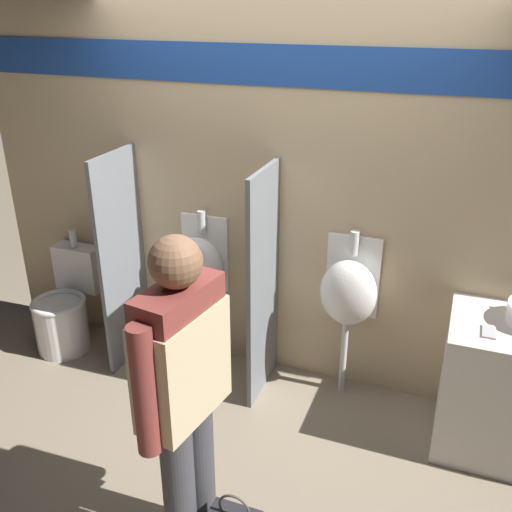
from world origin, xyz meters
TOP-DOWN VIEW (x-y plane):
  - ground_plane at (0.00, 0.00)m, footprint 16.00×16.00m
  - display_wall at (0.00, 0.60)m, footprint 4.45×0.07m
  - cell_phone at (1.36, 0.14)m, footprint 0.07×0.14m
  - divider_near_counter at (-1.06, 0.30)m, footprint 0.03×0.53m
  - divider_mid at (-0.00, 0.30)m, footprint 0.03×0.53m
  - urinal_near_counter at (-0.53, 0.45)m, footprint 0.37×0.25m
  - urinal_far at (0.53, 0.45)m, footprint 0.37×0.25m
  - toilet at (-1.60, 0.26)m, footprint 0.41×0.57m
  - person_in_vest at (0.12, -1.02)m, footprint 0.27×0.57m

SIDE VIEW (x-z plane):
  - ground_plane at x=0.00m, z-range 0.00..0.00m
  - toilet at x=-1.60m, z-range -0.15..0.75m
  - urinal_near_counter at x=-0.53m, z-range 0.18..1.34m
  - urinal_far at x=0.53m, z-range 0.18..1.34m
  - divider_near_counter at x=-1.06m, z-range 0.00..1.57m
  - divider_mid at x=0.00m, z-range 0.00..1.57m
  - cell_phone at x=1.36m, z-range 0.83..0.84m
  - person_in_vest at x=0.12m, z-range 0.13..1.79m
  - display_wall at x=0.00m, z-range 0.01..2.71m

